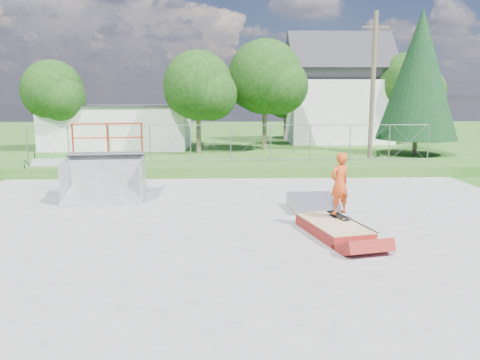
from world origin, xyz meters
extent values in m
plane|color=#285919|center=(0.00, 0.00, 0.00)|extent=(120.00, 120.00, 0.00)
cube|color=gray|center=(0.00, 0.00, 0.02)|extent=(20.00, 16.00, 0.04)
cube|color=#285919|center=(0.00, 9.50, 0.25)|extent=(24.00, 3.00, 0.50)
cube|color=maroon|center=(2.58, -0.85, 0.17)|extent=(1.69, 2.62, 0.34)
cube|color=tan|center=(2.58, -0.85, 0.35)|extent=(1.72, 2.65, 0.02)
cube|color=black|center=(2.81, -0.40, 0.41)|extent=(0.54, 0.81, 0.13)
imported|color=#D34317|center=(2.81, -0.40, 1.25)|extent=(0.73, 0.65, 1.69)
cube|color=white|center=(-8.00, 22.00, 1.50)|extent=(10.00, 6.00, 3.00)
cube|color=white|center=(9.00, 26.00, 2.50)|extent=(8.00, 6.00, 5.00)
cube|color=#2E2F34|center=(9.00, 26.00, 5.90)|extent=(8.40, 6.08, 6.08)
cylinder|color=brown|center=(7.50, 12.00, 4.00)|extent=(0.24, 0.24, 8.00)
cylinder|color=brown|center=(-2.00, 18.00, 1.22)|extent=(0.30, 0.30, 2.45)
sphere|color=#0F360E|center=(-2.00, 18.00, 4.41)|extent=(4.48, 4.48, 4.48)
sphere|color=#0F360E|center=(-1.16, 17.44, 3.85)|extent=(3.36, 3.36, 3.36)
cylinder|color=brown|center=(2.50, 20.00, 1.40)|extent=(0.30, 0.30, 2.80)
sphere|color=#0F360E|center=(2.50, 20.00, 5.04)|extent=(5.12, 5.12, 5.12)
sphere|color=#0F360E|center=(3.46, 19.36, 4.40)|extent=(3.84, 3.84, 3.84)
cylinder|color=brown|center=(-12.00, 20.00, 1.14)|extent=(0.30, 0.30, 2.27)
sphere|color=#0F360E|center=(-12.00, 20.00, 4.10)|extent=(4.16, 4.16, 4.16)
sphere|color=#0F360E|center=(-11.22, 19.48, 3.58)|extent=(3.12, 3.12, 3.12)
cylinder|color=brown|center=(14.00, 24.00, 1.31)|extent=(0.30, 0.30, 2.62)
sphere|color=#0F360E|center=(14.00, 24.00, 4.72)|extent=(4.80, 4.80, 4.80)
sphere|color=#0F360E|center=(14.90, 23.40, 4.12)|extent=(3.60, 3.60, 3.60)
cylinder|color=brown|center=(5.00, 28.00, 1.05)|extent=(0.30, 0.30, 2.10)
sphere|color=#0F360E|center=(5.00, 28.00, 3.78)|extent=(3.84, 3.84, 3.84)
sphere|color=#0F360E|center=(5.72, 27.52, 3.30)|extent=(2.88, 2.88, 2.88)
cylinder|color=brown|center=(12.00, 17.00, 0.60)|extent=(0.28, 0.28, 1.20)
cone|color=black|center=(12.00, 17.00, 5.05)|extent=(5.04, 5.04, 8.10)
camera|label=1|loc=(-0.29, -12.75, 3.60)|focal=35.00mm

